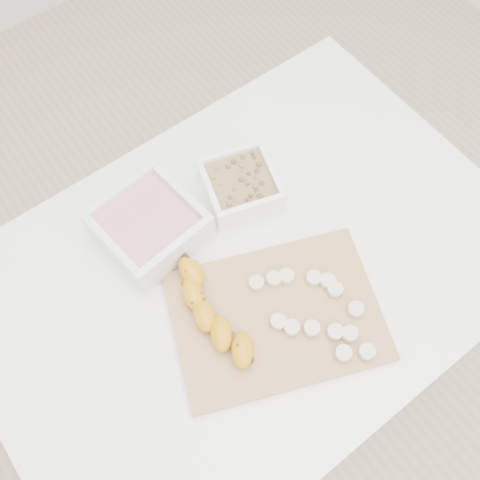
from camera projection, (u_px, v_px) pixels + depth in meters
ground at (246, 362)px, 1.65m from camera, size 3.50×3.50×0.00m
table at (249, 285)px, 1.07m from camera, size 1.00×0.70×0.75m
bowl_yogurt at (150, 226)px, 0.97m from camera, size 0.19×0.19×0.08m
bowl_granola at (241, 186)px, 1.02m from camera, size 0.17×0.17×0.06m
cutting_board at (276, 316)px, 0.93m from camera, size 0.43×0.37×0.01m
banana at (214, 314)px, 0.91m from camera, size 0.11×0.23×0.04m
banana_slices at (316, 310)px, 0.92m from camera, size 0.15×0.24×0.02m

